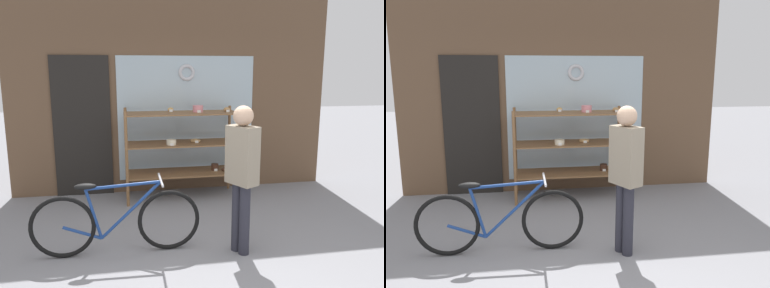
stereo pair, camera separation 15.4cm
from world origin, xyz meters
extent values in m
plane|color=gray|center=(0.00, 0.00, 0.00)|extent=(30.00, 30.00, 0.00)
cube|color=brown|center=(0.00, 2.78, 1.80)|extent=(4.93, 0.08, 3.60)
cube|color=#A3B7C1|center=(0.20, 2.73, 1.15)|extent=(2.12, 0.02, 1.90)
cube|color=black|center=(-1.38, 2.72, 1.05)|extent=(0.84, 0.03, 2.10)
torus|color=#B7B7BC|center=(0.20, 2.71, 1.85)|extent=(0.26, 0.06, 0.26)
cylinder|color=brown|center=(-0.75, 2.09, 0.67)|extent=(0.04, 0.04, 1.34)
cylinder|color=brown|center=(0.86, 2.09, 0.67)|extent=(0.04, 0.04, 1.34)
cylinder|color=brown|center=(-0.75, 2.62, 0.67)|extent=(0.04, 0.04, 1.34)
cylinder|color=brown|center=(0.86, 2.62, 0.67)|extent=(0.04, 0.04, 1.34)
cube|color=brown|center=(0.06, 2.35, 0.38)|extent=(1.65, 0.57, 0.02)
cube|color=brown|center=(0.06, 2.35, 0.82)|extent=(1.65, 0.57, 0.02)
cube|color=brown|center=(0.06, 2.35, 1.27)|extent=(1.65, 0.57, 0.02)
torus|color=#4C2D1E|center=(0.74, 2.30, 0.41)|extent=(0.16, 0.16, 0.04)
cube|color=white|center=(0.74, 2.21, 0.41)|extent=(0.05, 0.00, 0.04)
cylinder|color=pink|center=(0.31, 2.38, 1.33)|extent=(0.15, 0.15, 0.10)
cube|color=white|center=(0.31, 2.30, 1.30)|extent=(0.05, 0.00, 0.04)
cylinder|color=beige|center=(-0.11, 2.23, 0.87)|extent=(0.14, 0.14, 0.07)
cube|color=white|center=(-0.11, 2.15, 0.85)|extent=(0.05, 0.00, 0.04)
ellipsoid|color=tan|center=(-0.08, 2.52, 1.31)|extent=(0.09, 0.07, 0.06)
cube|color=white|center=(-0.08, 2.47, 1.30)|extent=(0.05, 0.00, 0.04)
ellipsoid|color=#AD7F4C|center=(0.74, 2.34, 1.32)|extent=(0.10, 0.08, 0.07)
cube|color=white|center=(0.74, 2.28, 1.30)|extent=(0.05, 0.00, 0.04)
cylinder|color=#422619|center=(0.57, 2.36, 0.44)|extent=(0.11, 0.11, 0.10)
cube|color=white|center=(0.57, 2.30, 0.41)|extent=(0.05, 0.00, 0.04)
torus|color=tan|center=(0.28, 2.38, 0.85)|extent=(0.15, 0.15, 0.04)
cube|color=white|center=(0.28, 2.30, 0.85)|extent=(0.05, 0.00, 0.04)
torus|color=black|center=(-1.41, 0.71, 0.33)|extent=(0.66, 0.04, 0.66)
torus|color=black|center=(-0.33, 0.71, 0.33)|extent=(0.66, 0.04, 0.66)
cylinder|color=navy|center=(-0.72, 0.71, 0.47)|extent=(0.64, 0.03, 0.60)
cylinder|color=navy|center=(-0.79, 0.71, 0.74)|extent=(0.76, 0.03, 0.07)
cylinder|color=navy|center=(-1.10, 0.71, 0.45)|extent=(0.17, 0.03, 0.54)
cylinder|color=navy|center=(-1.22, 0.71, 0.25)|extent=(0.39, 0.03, 0.18)
ellipsoid|color=black|center=(-1.16, 0.71, 0.75)|extent=(0.22, 0.09, 0.06)
cylinder|color=#B2B2B7|center=(-0.41, 0.71, 0.78)|extent=(0.02, 0.46, 0.02)
cylinder|color=#282833|center=(0.43, 0.46, 0.38)|extent=(0.11, 0.11, 0.75)
cylinder|color=#282833|center=(0.37, 0.56, 0.38)|extent=(0.11, 0.11, 0.75)
cube|color=gray|center=(0.40, 0.51, 1.05)|extent=(0.31, 0.37, 0.59)
sphere|color=tan|center=(0.40, 0.51, 1.45)|extent=(0.20, 0.20, 0.20)
camera|label=1|loc=(-0.75, -3.00, 1.89)|focal=35.00mm
camera|label=2|loc=(-0.60, -3.03, 1.89)|focal=35.00mm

